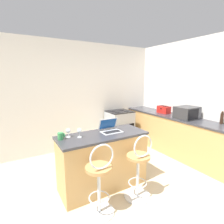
{
  "coord_description": "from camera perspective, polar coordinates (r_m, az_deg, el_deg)",
  "views": [
    {
      "loc": [
        -1.6,
        -1.51,
        1.77
      ],
      "look_at": [
        0.38,
        1.83,
        1.0
      ],
      "focal_mm": 28.0,
      "sensor_mm": 36.0,
      "label": 1
    }
  ],
  "objects": [
    {
      "name": "ground_plane",
      "position": [
        2.83,
        14.01,
        -27.89
      ],
      "size": [
        20.0,
        20.0,
        0.0
      ],
      "primitive_type": "plane",
      "color": "#BCAD8E"
    },
    {
      "name": "pepper_mill",
      "position": [
        3.92,
        32.23,
        -1.64
      ],
      "size": [
        0.06,
        0.06,
        0.25
      ],
      "color": "#331E14",
      "rests_on": "counter_right"
    },
    {
      "name": "toaster",
      "position": [
        4.52,
        16.53,
        0.78
      ],
      "size": [
        0.2,
        0.3,
        0.18
      ],
      "color": "red",
      "rests_on": "counter_right"
    },
    {
      "name": "wall_back",
      "position": [
        4.42,
        -9.31,
        5.02
      ],
      "size": [
        12.0,
        0.06,
        2.6
      ],
      "color": "silver",
      "rests_on": "ground_plane"
    },
    {
      "name": "wine_glass_short",
      "position": [
        2.63,
        -10.61,
        -6.11
      ],
      "size": [
        0.07,
        0.07,
        0.14
      ],
      "color": "silver",
      "rests_on": "breakfast_bar"
    },
    {
      "name": "counter_right",
      "position": [
        4.35,
        20.56,
        -7.18
      ],
      "size": [
        0.58,
        3.08,
        0.9
      ],
      "color": "tan",
      "rests_on": "ground_plane"
    },
    {
      "name": "mug_green",
      "position": [
        2.62,
        -16.39,
        -7.54
      ],
      "size": [
        0.1,
        0.08,
        0.1
      ],
      "color": "#338447",
      "rests_on": "breakfast_bar"
    },
    {
      "name": "bar_stool_far",
      "position": [
        2.7,
        8.73,
        -17.75
      ],
      "size": [
        0.4,
        0.4,
        1.0
      ],
      "color": "silver",
      "rests_on": "ground_plane"
    },
    {
      "name": "wine_glass_tall",
      "position": [
        2.67,
        -14.12,
        -6.08
      ],
      "size": [
        0.07,
        0.07,
        0.13
      ],
      "color": "silver",
      "rests_on": "breakfast_bar"
    },
    {
      "name": "bar_stool_near",
      "position": [
        2.4,
        -4.12,
        -21.71
      ],
      "size": [
        0.4,
        0.4,
        1.0
      ],
      "color": "silver",
      "rests_on": "ground_plane"
    },
    {
      "name": "stove_range",
      "position": [
        4.69,
        2.47,
        -5.1
      ],
      "size": [
        0.63,
        0.57,
        0.9
      ],
      "color": "#9EA3A8",
      "rests_on": "ground_plane"
    },
    {
      "name": "breakfast_bar",
      "position": [
        2.93,
        -2.98,
        -15.55
      ],
      "size": [
        1.41,
        0.58,
        0.9
      ],
      "color": "tan",
      "rests_on": "ground_plane"
    },
    {
      "name": "laptop",
      "position": [
        2.88,
        -0.65,
        -5.33
      ],
      "size": [
        0.33,
        0.27,
        0.21
      ],
      "color": "#B7BABF",
      "rests_on": "breakfast_bar"
    },
    {
      "name": "microwave",
      "position": [
        4.06,
        23.25,
        -0.22
      ],
      "size": [
        0.45,
        0.38,
        0.26
      ],
      "color": "#2D2D30",
      "rests_on": "counter_right"
    }
  ]
}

